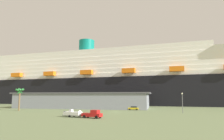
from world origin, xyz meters
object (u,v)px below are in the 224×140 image
object	(u,v)px
palm_tree	(20,93)
parked_car_yellow_taxi	(134,108)
pickup_truck	(93,114)
parked_car_silver_sedan	(70,106)
parked_car_green_wagon	(116,107)
cruise_ship	(136,81)
small_boat_on_trailer	(75,114)
street_lamp	(182,100)
parked_car_red_hatchback	(100,107)

from	to	relation	value
palm_tree	parked_car_yellow_taxi	distance (m)	47.36
pickup_truck	parked_car_silver_sedan	world-z (taller)	pickup_truck
palm_tree	parked_car_silver_sedan	bearing A→B (deg)	64.80
palm_tree	parked_car_green_wagon	xyz separation A→B (m)	(34.81, 22.31, -6.32)
cruise_ship	parked_car_yellow_taxi	bearing A→B (deg)	-83.36
palm_tree	parked_car_yellow_taxi	world-z (taller)	palm_tree
small_boat_on_trailer	street_lamp	bearing A→B (deg)	35.73
street_lamp	parked_car_silver_sedan	bearing A→B (deg)	159.56
pickup_truck	parked_car_green_wagon	bearing A→B (deg)	94.83
street_lamp	parked_car_green_wagon	size ratio (longest dim) A/B	1.43
small_boat_on_trailer	street_lamp	xyz separation A→B (m)	(30.50, 21.94, 3.70)
pickup_truck	street_lamp	size ratio (longest dim) A/B	0.84
parked_car_silver_sedan	street_lamp	bearing A→B (deg)	-20.44
cruise_ship	parked_car_silver_sedan	xyz separation A→B (m)	(-27.13, -44.88, -14.87)
street_lamp	palm_tree	bearing A→B (deg)	-176.48
street_lamp	parked_car_green_wagon	bearing A→B (deg)	146.89
pickup_truck	parked_car_silver_sedan	xyz separation A→B (m)	(-27.35, 42.48, -0.21)
palm_tree	street_lamp	bearing A→B (deg)	3.52
cruise_ship	pickup_truck	size ratio (longest dim) A/B	48.37
cruise_ship	palm_tree	bearing A→B (deg)	-119.19
parked_car_green_wagon	parked_car_silver_sedan	bearing A→B (deg)	177.64
pickup_truck	parked_car_green_wagon	world-z (taller)	pickup_truck
palm_tree	street_lamp	distance (m)	63.24
pickup_truck	palm_tree	size ratio (longest dim) A/B	0.65
street_lamp	parked_car_silver_sedan	xyz separation A→B (m)	(-52.11, 19.42, -3.83)
street_lamp	parked_car_silver_sedan	world-z (taller)	street_lamp
street_lamp	parked_car_yellow_taxi	distance (m)	22.69
parked_car_green_wagon	parked_car_red_hatchback	bearing A→B (deg)	-136.07
small_boat_on_trailer	parked_car_yellow_taxi	world-z (taller)	small_boat_on_trailer
cruise_ship	parked_car_silver_sedan	size ratio (longest dim) A/B	58.79
street_lamp	parked_car_red_hatchback	bearing A→B (deg)	159.37
pickup_truck	parked_car_red_hatchback	distance (m)	37.09
cruise_ship	small_boat_on_trailer	size ratio (longest dim) A/B	39.06
small_boat_on_trailer	street_lamp	distance (m)	37.76
street_lamp	parked_car_red_hatchback	world-z (taller)	street_lamp
parked_car_yellow_taxi	parked_car_red_hatchback	xyz separation A→B (m)	(-15.19, 0.86, -0.00)
small_boat_on_trailer	parked_car_silver_sedan	bearing A→B (deg)	117.58
parked_car_silver_sedan	parked_car_green_wagon	bearing A→B (deg)	-2.36
parked_car_red_hatchback	small_boat_on_trailer	bearing A→B (deg)	-84.13
palm_tree	parked_car_yellow_taxi	xyz separation A→B (m)	(44.18, 15.85, -6.33)
parked_car_yellow_taxi	parked_car_silver_sedan	world-z (taller)	same
parked_car_green_wagon	parked_car_silver_sedan	world-z (taller)	same
cruise_ship	street_lamp	size ratio (longest dim) A/B	40.42
cruise_ship	street_lamp	distance (m)	69.86
parked_car_yellow_taxi	parked_car_red_hatchback	world-z (taller)	same
cruise_ship	parked_car_red_hatchback	world-z (taller)	cruise_ship
parked_car_silver_sedan	parked_car_red_hatchback	world-z (taller)	same
pickup_truck	parked_car_yellow_taxi	world-z (taller)	pickup_truck
parked_car_green_wagon	cruise_ship	bearing A→B (deg)	85.91
palm_tree	parked_car_silver_sedan	world-z (taller)	palm_tree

